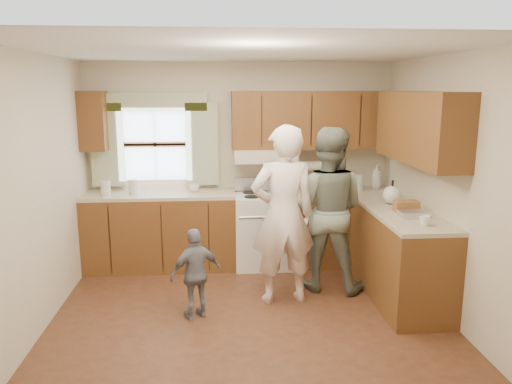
{
  "coord_description": "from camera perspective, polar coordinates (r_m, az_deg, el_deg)",
  "views": [
    {
      "loc": [
        -0.29,
        -4.53,
        2.18
      ],
      "look_at": [
        0.1,
        0.4,
        1.15
      ],
      "focal_mm": 35.0,
      "sensor_mm": 36.0,
      "label": 1
    }
  ],
  "objects": [
    {
      "name": "room",
      "position": [
        4.64,
        -0.84,
        0.19
      ],
      "size": [
        3.8,
        3.8,
        3.8
      ],
      "color": "#472316",
      "rests_on": "ground"
    },
    {
      "name": "kitchen_fixtures",
      "position": [
        5.84,
        4.51,
        -1.57
      ],
      "size": [
        3.8,
        2.25,
        2.15
      ],
      "color": "#411F0E",
      "rests_on": "ground"
    },
    {
      "name": "stove",
      "position": [
        6.24,
        1.08,
        -4.2
      ],
      "size": [
        0.76,
        0.67,
        1.07
      ],
      "color": "silver",
      "rests_on": "ground"
    },
    {
      "name": "woman_left",
      "position": [
        5.06,
        3.13,
        -2.69
      ],
      "size": [
        0.72,
        0.52,
        1.84
      ],
      "primitive_type": "imported",
      "rotation": [
        0.0,
        0.0,
        3.26
      ],
      "color": "white",
      "rests_on": "ground"
    },
    {
      "name": "woman_right",
      "position": [
        5.46,
        8.06,
        -2.0
      ],
      "size": [
        1.05,
        0.94,
        1.79
      ],
      "primitive_type": "imported",
      "rotation": [
        0.0,
        0.0,
        2.79
      ],
      "color": "#213827",
      "rests_on": "ground"
    },
    {
      "name": "child",
      "position": [
        4.87,
        -6.88,
        -9.23
      ],
      "size": [
        0.56,
        0.42,
        0.89
      ],
      "primitive_type": "imported",
      "rotation": [
        0.0,
        0.0,
        3.59
      ],
      "color": "gray",
      "rests_on": "ground"
    }
  ]
}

